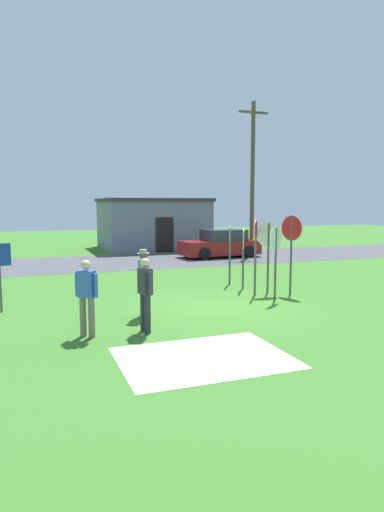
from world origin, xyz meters
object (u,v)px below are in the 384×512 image
object	(u,v)px
stop_sign_rear_right	(256,245)
stop_sign_low_front	(291,239)
stop_sign_leaning_left	(276,249)
stop_sign_center_cluster	(268,244)
person_in_teal	(145,291)
parked_car_on_street	(221,244)
person_near_signs	(144,279)
stop_sign_leaning_right	(243,248)
person_with_sunhat	(87,294)
utility_pole	(253,176)
stop_sign_nearest	(230,245)

from	to	relation	value
stop_sign_rear_right	stop_sign_low_front	xyz separation A→B (m)	(1.25, -0.08, 0.15)
stop_sign_leaning_left	stop_sign_center_cluster	bearing A→B (deg)	71.57
person_in_teal	stop_sign_low_front	bearing A→B (deg)	25.92
parked_car_on_street	person_near_signs	size ratio (longest dim) A/B	2.54
stop_sign_low_front	stop_sign_center_cluster	xyz separation A→B (m)	(-0.67, 0.29, -0.15)
stop_sign_leaning_right	person_in_teal	xyz separation A→B (m)	(-4.44, -3.92, -0.45)
person_near_signs	person_with_sunhat	size ratio (longest dim) A/B	1.03
utility_pole	person_near_signs	bearing A→B (deg)	-128.15
parked_car_on_street	stop_sign_leaning_left	bearing A→B (deg)	-105.62
person_near_signs	stop_sign_leaning_left	bearing A→B (deg)	7.65
stop_sign_center_cluster	person_near_signs	bearing A→B (deg)	-160.79
stop_sign_leaning_right	person_in_teal	size ratio (longest dim) A/B	1.22
person_with_sunhat	stop_sign_low_front	bearing A→B (deg)	20.83
utility_pole	stop_sign_low_front	bearing A→B (deg)	-111.87
stop_sign_rear_right	person_with_sunhat	bearing A→B (deg)	-154.34
stop_sign_center_cluster	person_with_sunhat	xyz separation A→B (m)	(-6.14, -2.88, -0.66)
utility_pole	stop_sign_rear_right	bearing A→B (deg)	-117.47
stop_sign_leaning_left	stop_sign_center_cluster	distance (m)	1.07
utility_pole	stop_sign_center_cluster	bearing A→B (deg)	-115.44
parked_car_on_street	stop_sign_rear_right	size ratio (longest dim) A/B	1.84
parked_car_on_street	person_with_sunhat	world-z (taller)	person_with_sunhat
stop_sign_center_cluster	person_near_signs	distance (m)	4.85
stop_sign_low_front	person_in_teal	world-z (taller)	stop_sign_low_front
stop_sign_low_front	person_in_teal	bearing A→B (deg)	-154.08
parked_car_on_street	stop_sign_rear_right	bearing A→B (deg)	-108.09
person_with_sunhat	stop_sign_leaning_right	bearing A→B (deg)	33.75
utility_pole	parked_car_on_street	distance (m)	4.61
stop_sign_leaning_left	person_in_teal	size ratio (longest dim) A/B	1.33
person_with_sunhat	stop_sign_leaning_left	bearing A→B (deg)	17.82
stop_sign_rear_right	utility_pole	bearing A→B (deg)	62.53
parked_car_on_street	stop_sign_nearest	distance (m)	8.45
stop_sign_nearest	stop_sign_center_cluster	world-z (taller)	stop_sign_center_cluster
stop_sign_low_front	parked_car_on_street	bearing A→B (deg)	78.76
stop_sign_rear_right	person_in_teal	bearing A→B (deg)	-147.11
stop_sign_leaning_left	stop_sign_center_cluster	size ratio (longest dim) A/B	0.96
stop_sign_low_front	stop_sign_nearest	size ratio (longest dim) A/B	1.20
person_with_sunhat	person_near_signs	bearing A→B (deg)	39.11
stop_sign_center_cluster	person_near_signs	xyz separation A→B (m)	(-4.54, -1.58, -0.63)
stop_sign_center_cluster	utility_pole	bearing A→B (deg)	64.56
person_near_signs	person_with_sunhat	bearing A→B (deg)	-140.89
utility_pole	stop_sign_low_front	distance (m)	12.08
stop_sign_nearest	person_in_teal	bearing A→B (deg)	-132.07
stop_sign_nearest	stop_sign_leaning_left	distance (m)	2.90
stop_sign_nearest	person_near_signs	world-z (taller)	stop_sign_nearest
stop_sign_leaning_left	stop_sign_center_cluster	xyz separation A→B (m)	(0.34, 1.02, 0.08)
stop_sign_rear_right	stop_sign_leaning_right	size ratio (longest dim) A/B	1.16
utility_pole	parked_car_on_street	world-z (taller)	utility_pole
stop_sign_nearest	person_with_sunhat	world-z (taller)	stop_sign_nearest
stop_sign_center_cluster	person_with_sunhat	size ratio (longest dim) A/B	1.38
stop_sign_rear_right	person_in_teal	size ratio (longest dim) A/B	1.42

